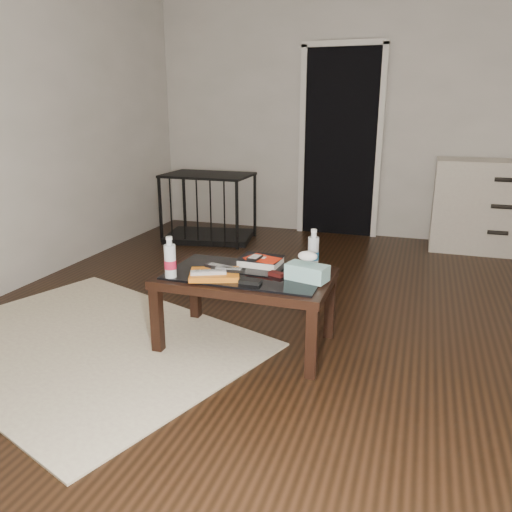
# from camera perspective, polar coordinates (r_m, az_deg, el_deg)

# --- Properties ---
(ground) EXTENTS (5.00, 5.00, 0.00)m
(ground) POSITION_cam_1_polar(r_m,az_deg,el_deg) (3.43, 8.72, -7.48)
(ground) COLOR black
(ground) RESTS_ON ground
(room_shell) EXTENTS (5.00, 5.00, 5.00)m
(room_shell) POSITION_cam_1_polar(r_m,az_deg,el_deg) (3.14, 10.10, 20.56)
(room_shell) COLOR silver
(room_shell) RESTS_ON ground
(doorway) EXTENTS (0.90, 0.08, 2.07)m
(doorway) POSITION_cam_1_polar(r_m,az_deg,el_deg) (5.65, 9.62, 12.73)
(doorway) COLOR black
(doorway) RESTS_ON ground
(coffee_table) EXTENTS (1.00, 0.60, 0.46)m
(coffee_table) POSITION_cam_1_polar(r_m,az_deg,el_deg) (2.95, -1.14, -3.07)
(coffee_table) COLOR black
(coffee_table) RESTS_ON ground
(rug) EXTENTS (2.39, 2.08, 0.01)m
(rug) POSITION_cam_1_polar(r_m,az_deg,el_deg) (3.28, -18.86, -9.32)
(rug) COLOR beige
(rug) RESTS_ON ground
(dresser) EXTENTS (1.20, 0.53, 0.90)m
(dresser) POSITION_cam_1_polar(r_m,az_deg,el_deg) (5.46, 25.86, 5.08)
(dresser) COLOR beige
(dresser) RESTS_ON ground
(pet_crate) EXTENTS (0.99, 0.75, 0.71)m
(pet_crate) POSITION_cam_1_polar(r_m,az_deg,el_deg) (5.44, -5.39, 4.30)
(pet_crate) COLOR black
(pet_crate) RESTS_ON ground
(magazines) EXTENTS (0.34, 0.29, 0.03)m
(magazines) POSITION_cam_1_polar(r_m,az_deg,el_deg) (2.86, -4.75, -2.12)
(magazines) COLOR orange
(magazines) RESTS_ON coffee_table
(remote_silver) EXTENTS (0.20, 0.13, 0.02)m
(remote_silver) POSITION_cam_1_polar(r_m,az_deg,el_deg) (2.82, -5.47, -1.84)
(remote_silver) COLOR #ADACB1
(remote_silver) RESTS_ON magazines
(remote_black_front) EXTENTS (0.20, 0.08, 0.02)m
(remote_black_front) POSITION_cam_1_polar(r_m,az_deg,el_deg) (2.85, -3.15, -1.56)
(remote_black_front) COLOR black
(remote_black_front) RESTS_ON magazines
(remote_black_back) EXTENTS (0.21, 0.10, 0.02)m
(remote_black_back) POSITION_cam_1_polar(r_m,az_deg,el_deg) (2.90, -4.07, -1.26)
(remote_black_back) COLOR black
(remote_black_back) RESTS_ON magazines
(textbook) EXTENTS (0.26, 0.21, 0.05)m
(textbook) POSITION_cam_1_polar(r_m,az_deg,el_deg) (3.07, 0.54, -0.57)
(textbook) COLOR black
(textbook) RESTS_ON coffee_table
(dvd_mailers) EXTENTS (0.22, 0.19, 0.01)m
(dvd_mailers) POSITION_cam_1_polar(r_m,az_deg,el_deg) (3.04, 0.66, -0.23)
(dvd_mailers) COLOR red
(dvd_mailers) RESTS_ON textbook
(ipod) EXTENTS (0.08, 0.11, 0.02)m
(ipod) POSITION_cam_1_polar(r_m,az_deg,el_deg) (3.01, -0.13, -0.17)
(ipod) COLOR black
(ipod) RESTS_ON dvd_mailers
(flip_phone) EXTENTS (0.10, 0.07, 0.02)m
(flip_phone) POSITION_cam_1_polar(r_m,az_deg,el_deg) (2.87, 2.36, -2.08)
(flip_phone) COLOR black
(flip_phone) RESTS_ON coffee_table
(wallet) EXTENTS (0.12, 0.07, 0.02)m
(wallet) POSITION_cam_1_polar(r_m,az_deg,el_deg) (2.75, -0.66, -2.91)
(wallet) COLOR black
(wallet) RESTS_ON coffee_table
(water_bottle_left) EXTENTS (0.07, 0.07, 0.24)m
(water_bottle_left) POSITION_cam_1_polar(r_m,az_deg,el_deg) (2.86, -9.80, -0.12)
(water_bottle_left) COLOR silver
(water_bottle_left) RESTS_ON coffee_table
(water_bottle_right) EXTENTS (0.07, 0.07, 0.24)m
(water_bottle_right) POSITION_cam_1_polar(r_m,az_deg,el_deg) (3.00, 6.57, 0.85)
(water_bottle_right) COLOR silver
(water_bottle_right) RESTS_ON coffee_table
(tissue_box) EXTENTS (0.25, 0.17, 0.09)m
(tissue_box) POSITION_cam_1_polar(r_m,az_deg,el_deg) (2.80, 5.87, -1.86)
(tissue_box) COLOR teal
(tissue_box) RESTS_ON coffee_table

